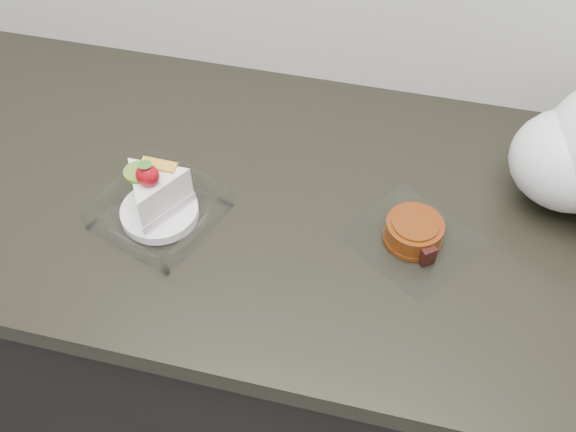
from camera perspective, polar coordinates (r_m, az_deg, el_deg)
The scene contains 3 objects.
counter at distance 1.38m, azimuth 1.19°, elevation -11.12°, with size 2.04×0.64×0.90m.
cake_tray at distance 0.99m, azimuth -11.52°, elevation 1.17°, with size 0.21×0.21×0.13m.
mooncake_wrap at distance 0.97m, azimuth 11.12°, elevation -1.54°, with size 0.23×0.23×0.04m.
Camera 1 is at (0.13, 1.02, 1.66)m, focal length 40.00 mm.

